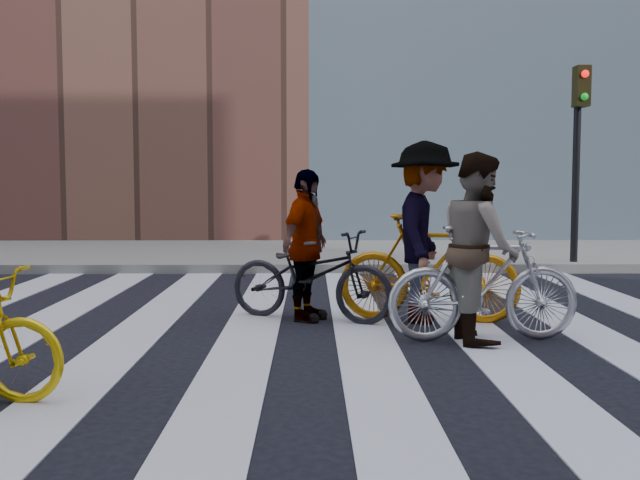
{
  "coord_description": "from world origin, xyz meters",
  "views": [
    {
      "loc": [
        0.05,
        -6.87,
        1.47
      ],
      "look_at": [
        0.13,
        0.3,
        0.91
      ],
      "focal_mm": 42.0,
      "sensor_mm": 36.0,
      "label": 1
    }
  ],
  "objects_px": {
    "bike_silver_mid": "(484,283)",
    "bike_yellow_right": "(429,268)",
    "bike_dark_rear": "(310,275)",
    "rider_right": "(424,232)",
    "rider_rear": "(306,245)",
    "traffic_signal": "(579,132)",
    "rider_mid": "(479,247)"
  },
  "relations": [
    {
      "from": "bike_silver_mid",
      "to": "bike_yellow_right",
      "type": "xyz_separation_m",
      "value": [
        -0.36,
        0.95,
        0.03
      ]
    },
    {
      "from": "bike_dark_rear",
      "to": "rider_right",
      "type": "xyz_separation_m",
      "value": [
        1.19,
        -0.09,
        0.46
      ]
    },
    {
      "from": "rider_right",
      "to": "rider_rear",
      "type": "bearing_deg",
      "value": 98.81
    },
    {
      "from": "bike_yellow_right",
      "to": "rider_right",
      "type": "height_order",
      "value": "rider_right"
    },
    {
      "from": "traffic_signal",
      "to": "rider_mid",
      "type": "relative_size",
      "value": 1.91
    },
    {
      "from": "traffic_signal",
      "to": "rider_right",
      "type": "distance_m",
      "value": 5.61
    },
    {
      "from": "bike_yellow_right",
      "to": "rider_rear",
      "type": "distance_m",
      "value": 1.31
    },
    {
      "from": "bike_silver_mid",
      "to": "rider_mid",
      "type": "relative_size",
      "value": 1.03
    },
    {
      "from": "bike_dark_rear",
      "to": "rider_right",
      "type": "height_order",
      "value": "rider_right"
    },
    {
      "from": "rider_mid",
      "to": "bike_silver_mid",
      "type": "bearing_deg",
      "value": -93.86
    },
    {
      "from": "bike_yellow_right",
      "to": "bike_dark_rear",
      "type": "relative_size",
      "value": 1.03
    },
    {
      "from": "bike_dark_rear",
      "to": "rider_mid",
      "type": "bearing_deg",
      "value": -100.0
    },
    {
      "from": "bike_silver_mid",
      "to": "bike_yellow_right",
      "type": "height_order",
      "value": "bike_yellow_right"
    },
    {
      "from": "traffic_signal",
      "to": "bike_dark_rear",
      "type": "xyz_separation_m",
      "value": [
        -4.36,
        -4.34,
        -1.8
      ]
    },
    {
      "from": "bike_yellow_right",
      "to": "rider_right",
      "type": "bearing_deg",
      "value": 103.03
    },
    {
      "from": "traffic_signal",
      "to": "rider_mid",
      "type": "xyz_separation_m",
      "value": [
        -2.81,
        -5.38,
        -1.41
      ]
    },
    {
      "from": "traffic_signal",
      "to": "bike_dark_rear",
      "type": "bearing_deg",
      "value": -135.16
    },
    {
      "from": "rider_right",
      "to": "rider_rear",
      "type": "relative_size",
      "value": 1.18
    },
    {
      "from": "rider_rear",
      "to": "bike_yellow_right",
      "type": "bearing_deg",
      "value": -70.04
    },
    {
      "from": "rider_mid",
      "to": "rider_rear",
      "type": "bearing_deg",
      "value": 52.95
    },
    {
      "from": "rider_rear",
      "to": "bike_dark_rear",
      "type": "bearing_deg",
      "value": -65.98
    },
    {
      "from": "bike_dark_rear",
      "to": "bike_yellow_right",
      "type": "bearing_deg",
      "value": -70.21
    },
    {
      "from": "rider_mid",
      "to": "rider_rear",
      "type": "relative_size",
      "value": 1.09
    },
    {
      "from": "bike_yellow_right",
      "to": "rider_mid",
      "type": "height_order",
      "value": "rider_mid"
    },
    {
      "from": "traffic_signal",
      "to": "bike_yellow_right",
      "type": "relative_size",
      "value": 1.76
    },
    {
      "from": "rider_mid",
      "to": "rider_right",
      "type": "distance_m",
      "value": 1.02
    },
    {
      "from": "traffic_signal",
      "to": "rider_mid",
      "type": "distance_m",
      "value": 6.24
    },
    {
      "from": "traffic_signal",
      "to": "bike_silver_mid",
      "type": "relative_size",
      "value": 1.86
    },
    {
      "from": "traffic_signal",
      "to": "rider_mid",
      "type": "height_order",
      "value": "traffic_signal"
    },
    {
      "from": "traffic_signal",
      "to": "rider_right",
      "type": "xyz_separation_m",
      "value": [
        -3.17,
        -4.43,
        -1.33
      ]
    },
    {
      "from": "bike_dark_rear",
      "to": "rider_rear",
      "type": "relative_size",
      "value": 1.15
    },
    {
      "from": "bike_silver_mid",
      "to": "rider_rear",
      "type": "relative_size",
      "value": 1.11
    }
  ]
}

